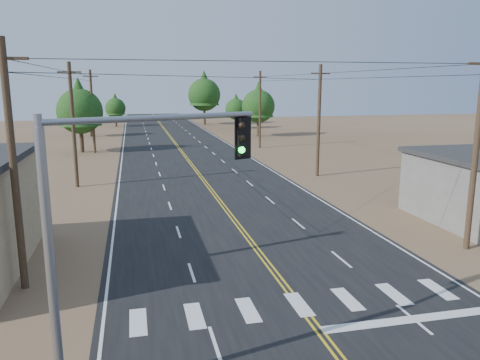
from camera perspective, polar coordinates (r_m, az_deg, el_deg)
name	(u,v)px	position (r m, az deg, el deg)	size (l,w,h in m)	color
road	(208,186)	(38.90, -3.96, -0.68)	(15.00, 200.00, 0.02)	black
utility_pole_left_near	(13,166)	(20.34, -25.90, 1.58)	(1.80, 0.30, 10.00)	#4C3826
utility_pole_left_mid	(73,124)	(39.95, -19.68, 6.41)	(1.80, 0.30, 10.00)	#4C3826
utility_pole_left_far	(92,111)	(59.82, -17.54, 8.04)	(1.80, 0.30, 10.00)	#4C3826
utility_pole_right_near	(476,149)	(25.71, 26.83, 3.35)	(1.80, 0.30, 10.00)	#4C3826
utility_pole_right_mid	(319,120)	(42.94, 9.59, 7.23)	(1.80, 0.30, 10.00)	#4C3826
utility_pole_right_far	(260,109)	(61.85, 2.45, 8.65)	(1.80, 0.30, 10.00)	#4C3826
signal_mast_left	(117,207)	(12.58, -14.78, -3.20)	(5.76, 2.36, 7.58)	gray
tree_left_near	(79,107)	(60.81, -18.99, 8.46)	(5.50, 5.50, 9.16)	#3F2D1E
tree_left_mid	(90,110)	(79.33, -17.85, 8.07)	(4.10, 4.10, 6.84)	#3F2D1E
tree_left_far	(115,106)	(97.03, -14.97, 8.70)	(3.99, 3.99, 6.66)	#3F2D1E
tree_right_near	(258,103)	(75.81, 2.25, 9.38)	(5.28, 5.28, 8.79)	#3F2D1E
tree_right_mid	(236,107)	(89.58, -0.50, 8.89)	(4.01, 4.01, 6.68)	#3F2D1E
tree_right_far	(204,91)	(99.00, -4.39, 10.72)	(6.72, 6.72, 11.20)	#3F2D1E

